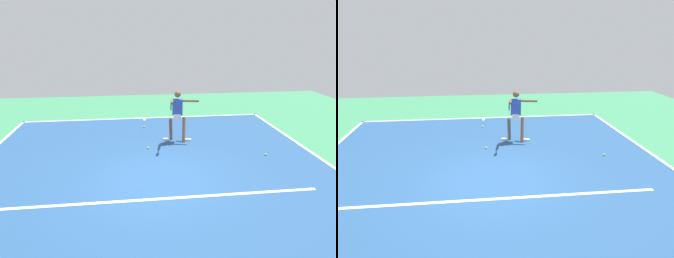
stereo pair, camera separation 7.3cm
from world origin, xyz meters
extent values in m
plane|color=#388456|center=(0.00, 0.00, 0.00)|extent=(21.36, 21.36, 0.00)
cube|color=navy|center=(0.00, 0.00, 0.00)|extent=(10.14, 11.69, 0.00)
cube|color=white|center=(0.00, -5.80, 0.00)|extent=(10.14, 0.10, 0.01)
cube|color=white|center=(0.00, 0.93, 0.00)|extent=(7.60, 0.10, 0.01)
cube|color=white|center=(0.00, -5.60, 0.00)|extent=(0.10, 0.30, 0.01)
cylinder|color=brown|center=(-1.22, -2.79, 0.40)|extent=(0.18, 0.40, 0.84)
cube|color=white|center=(-1.36, -2.76, 0.04)|extent=(0.25, 0.14, 0.07)
cylinder|color=brown|center=(-0.78, -2.87, 0.40)|extent=(0.18, 0.40, 0.84)
cube|color=white|center=(-0.64, -2.90, 0.04)|extent=(0.25, 0.14, 0.07)
cube|color=white|center=(-1.00, -2.83, 0.87)|extent=(0.28, 0.24, 0.20)
cube|color=#334CB2|center=(-1.00, -2.83, 1.20)|extent=(0.37, 0.24, 0.54)
sphere|color=brown|center=(-1.00, -2.83, 1.63)|extent=(0.22, 0.22, 0.22)
cylinder|color=brown|center=(-1.43, -2.75, 1.41)|extent=(0.54, 0.18, 0.08)
cylinder|color=brown|center=(-0.78, -2.60, 1.44)|extent=(0.18, 0.54, 0.08)
cylinder|color=black|center=(-0.71, -2.23, 1.44)|extent=(0.07, 0.22, 0.03)
torus|color=black|center=(-0.66, -1.99, 1.44)|extent=(0.08, 0.29, 0.29)
cylinder|color=silver|center=(-0.66, -1.99, 1.44)|extent=(0.05, 0.24, 0.25)
sphere|color=#CCE033|center=(-3.49, -1.19, 0.03)|extent=(0.07, 0.07, 0.07)
sphere|color=#CCE033|center=(0.05, -2.19, 0.03)|extent=(0.07, 0.07, 0.07)
sphere|color=#C6E53D|center=(0.07, -4.47, 0.03)|extent=(0.07, 0.07, 0.07)
camera|label=1|loc=(0.56, 7.07, 3.70)|focal=32.91mm
camera|label=2|loc=(0.49, 7.08, 3.70)|focal=32.91mm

